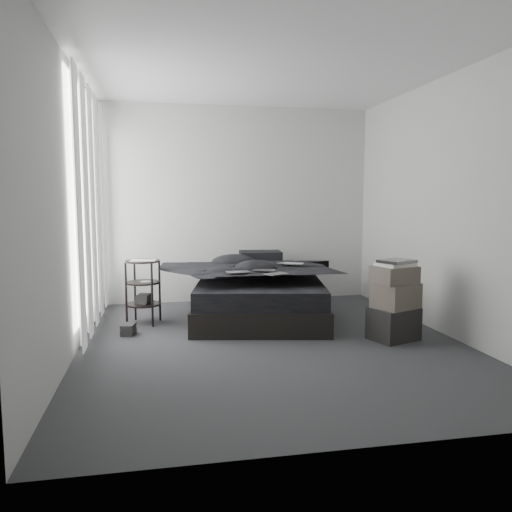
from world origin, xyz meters
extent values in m
cube|color=#363639|center=(0.00, 0.00, 0.00)|extent=(3.60, 4.20, 0.01)
cube|color=white|center=(0.00, 0.00, 2.60)|extent=(3.60, 4.20, 0.01)
cube|color=silver|center=(0.00, 2.10, 1.30)|extent=(3.60, 0.01, 2.60)
cube|color=silver|center=(0.00, -2.10, 1.30)|extent=(3.60, 0.01, 2.60)
cube|color=silver|center=(-1.80, 0.00, 1.30)|extent=(0.01, 4.20, 2.60)
cube|color=silver|center=(1.80, 0.00, 1.30)|extent=(0.01, 4.20, 2.60)
cube|color=white|center=(-1.78, 0.90, 1.35)|extent=(0.02, 2.00, 2.30)
cube|color=white|center=(-1.73, 0.90, 1.28)|extent=(0.06, 2.12, 2.48)
cube|color=black|center=(0.09, 1.02, 0.13)|extent=(1.75, 2.12, 0.26)
cube|color=black|center=(0.09, 1.02, 0.36)|extent=(1.69, 2.05, 0.20)
imported|color=black|center=(0.08, 0.98, 0.57)|extent=(1.66, 1.84, 0.22)
cube|color=black|center=(0.18, 1.75, 0.52)|extent=(0.63, 0.48, 0.13)
cube|color=black|center=(0.24, 1.72, 0.65)|extent=(0.56, 0.41, 0.12)
imported|color=silver|center=(0.44, 1.00, 0.69)|extent=(0.36, 0.32, 0.02)
cube|color=black|center=(-0.23, 0.57, 0.68)|extent=(0.26, 0.20, 0.01)
cube|color=black|center=(0.06, 0.65, 0.69)|extent=(0.28, 0.24, 0.01)
cube|color=black|center=(0.13, 0.36, 0.69)|extent=(0.28, 0.24, 0.01)
cylinder|color=black|center=(-1.23, 1.01, 0.35)|extent=(0.47, 0.47, 0.70)
cube|color=white|center=(-1.22, 0.99, 0.70)|extent=(0.29, 0.23, 0.01)
cube|color=black|center=(-1.37, 0.54, 0.06)|extent=(0.14, 0.19, 0.12)
cube|color=black|center=(1.20, -0.12, 0.16)|extent=(0.52, 0.46, 0.32)
cube|color=#574F45|center=(1.21, -0.13, 0.44)|extent=(0.50, 0.45, 0.24)
cube|color=#574F45|center=(1.19, -0.13, 0.64)|extent=(0.45, 0.40, 0.17)
cube|color=silver|center=(1.20, -0.12, 0.75)|extent=(0.40, 0.36, 0.03)
cube|color=silver|center=(1.21, -0.13, 0.78)|extent=(0.40, 0.36, 0.03)
camera|label=1|loc=(-1.04, -4.57, 1.37)|focal=35.00mm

